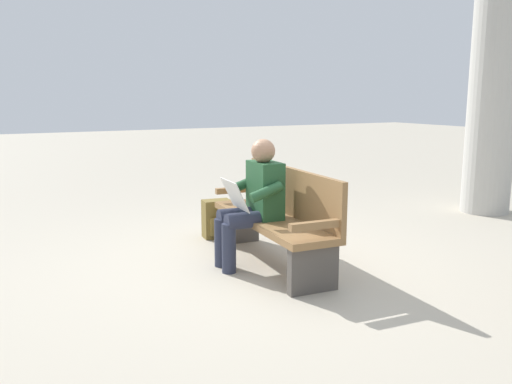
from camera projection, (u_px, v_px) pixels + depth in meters
name	position (u px, v px, depth m)	size (l,w,h in m)	color
ground_plane	(271.00, 264.00, 4.97)	(40.00, 40.00, 0.00)	#B7AD99
bench_near	(278.00, 216.00, 4.91)	(1.83, 0.62, 0.90)	olive
person_seated	(254.00, 199.00, 4.81)	(0.59, 0.59, 1.18)	#23512D
backpack	(217.00, 219.00, 5.86)	(0.26, 0.32, 0.42)	brown
support_pillar	(495.00, 66.00, 6.85)	(0.63, 0.63, 3.88)	#B2AFA8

